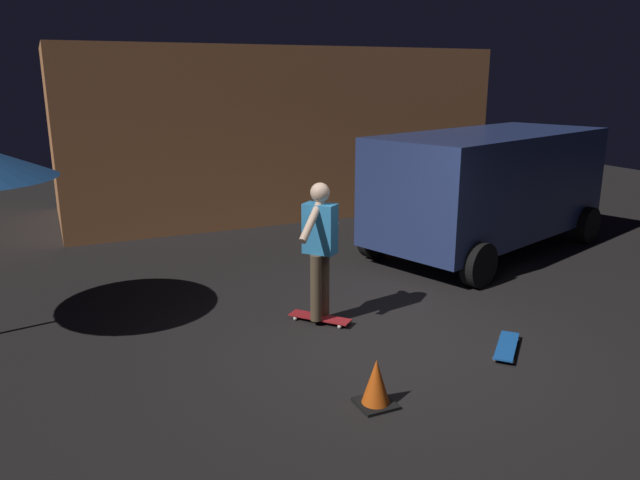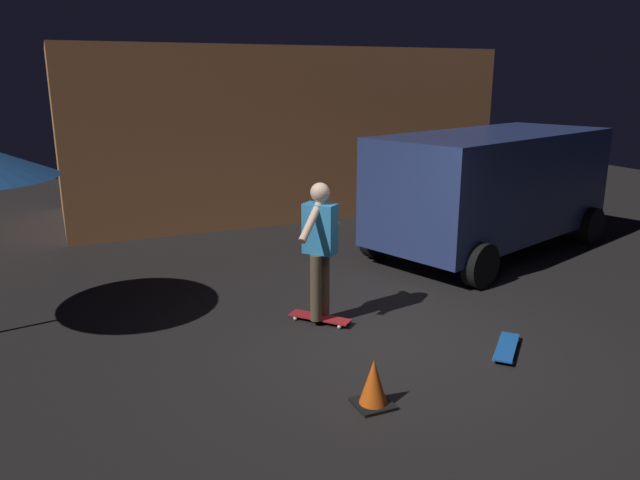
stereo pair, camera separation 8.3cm
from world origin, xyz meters
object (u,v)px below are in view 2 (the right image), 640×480
object	(u,v)px
skater	(320,241)
traffic_cone	(373,385)
skateboard_spare	(506,347)
parked_van	(492,184)
skateboard_ridden	(320,318)

from	to	relation	value
skater	traffic_cone	size ratio (longest dim) A/B	3.63
skateboard_spare	skater	xyz separation A→B (m)	(-1.54, 1.59, 0.98)
parked_van	skateboard_ridden	size ratio (longest dim) A/B	6.86
parked_van	traffic_cone	bearing A→B (deg)	-138.91
parked_van	skateboard_spare	world-z (taller)	parked_van
skateboard_ridden	skateboard_spare	distance (m)	2.22
skateboard_ridden	skateboard_spare	bearing A→B (deg)	-45.99
skateboard_ridden	parked_van	bearing A→B (deg)	23.92
skater	traffic_cone	bearing A→B (deg)	-99.76
skateboard_spare	skater	bearing A→B (deg)	134.01
traffic_cone	skater	bearing A→B (deg)	80.24
skateboard_spare	traffic_cone	distance (m)	1.93
parked_van	skateboard_ridden	world-z (taller)	parked_van
skater	traffic_cone	world-z (taller)	skater
parked_van	skateboard_spare	size ratio (longest dim) A/B	7.02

